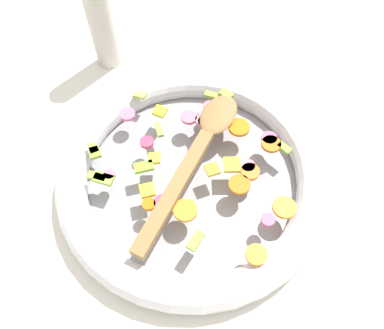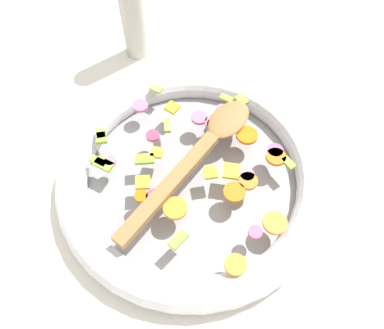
% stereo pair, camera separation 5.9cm
% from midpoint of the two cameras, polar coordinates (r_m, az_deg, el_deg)
% --- Properties ---
extents(ground_plane, '(4.00, 4.00, 0.00)m').
position_cam_midpoint_polar(ground_plane, '(0.63, -2.66, -2.60)').
color(ground_plane, silver).
extents(skillet, '(0.44, 0.44, 0.05)m').
position_cam_midpoint_polar(skillet, '(0.61, -2.74, -1.60)').
color(skillet, gray).
rests_on(skillet, ground_plane).
extents(chopped_vegetables, '(0.30, 0.35, 0.01)m').
position_cam_midpoint_polar(chopped_vegetables, '(0.59, -1.09, 0.41)').
color(chopped_vegetables, orange).
rests_on(chopped_vegetables, skillet).
extents(wooden_spoon, '(0.32, 0.08, 0.01)m').
position_cam_midpoint_polar(wooden_spoon, '(0.59, -1.87, 2.15)').
color(wooden_spoon, olive).
rests_on(wooden_spoon, chopped_vegetables).
extents(pepper_mill, '(0.05, 0.05, 0.24)m').
position_cam_midpoint_polar(pepper_mill, '(0.77, -16.33, 20.97)').
color(pepper_mill, '#B2ADA3').
rests_on(pepper_mill, ground_plane).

